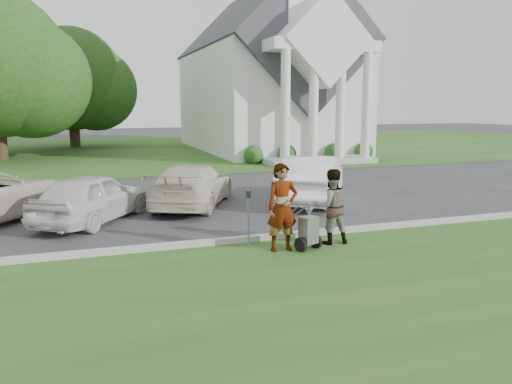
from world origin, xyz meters
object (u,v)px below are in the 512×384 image
tree_back (71,84)px  car_d (312,179)px  church (267,65)px  striping_cart (308,231)px  person_right (331,207)px  parking_meter_near (248,211)px  car_c (192,185)px  person_left (282,208)px  car_b (92,197)px

tree_back → car_d: tree_back is taller
church → tree_back: church is taller
church → car_d: church is taller
striping_cart → person_right: (0.72, 0.32, 0.44)m
parking_meter_near → person_right: bearing=-10.3°
striping_cart → car_c: car_c is taller
tree_back → car_d: bearing=-72.8°
tree_back → parking_meter_near: size_ratio=7.13×
parking_meter_near → striping_cart: bearing=-29.4°
person_left → car_c: person_left is taller
person_left → car_b: person_left is taller
church → car_c: bearing=-117.0°
person_left → car_c: 5.68m
church → tree_back: size_ratio=2.51×
striping_cart → person_left: (-0.58, 0.14, 0.53)m
parking_meter_near → car_d: bearing=50.3°
tree_back → person_right: bearing=-78.7°
person_left → car_c: (-0.86, 5.61, -0.30)m
car_c → tree_back: bearing=-54.6°
striping_cart → person_right: bearing=3.9°
person_left → person_right: (1.30, 0.19, -0.10)m
person_right → car_d: 5.17m
person_left → car_b: size_ratio=0.48×
person_right → car_c: size_ratio=0.38×
car_b → car_d: 7.09m
car_c → car_d: size_ratio=1.00×
car_b → car_c: 3.34m
tree_back → person_left: size_ratio=4.89×
car_b → car_c: size_ratio=0.87×
tree_back → car_b: tree_back is taller
person_left → person_right: person_left is taller
church → parking_meter_near: (-8.89, -22.96, -5.09)m
parking_meter_near → tree_back: bearing=97.9°
church → car_c: size_ratio=5.11×
striping_cart → parking_meter_near: (-1.19, 0.67, 0.40)m
person_right → car_c: bearing=-63.6°
parking_meter_near → car_b: bearing=131.2°
parking_meter_near → car_b: car_b is taller
tree_back → car_c: size_ratio=2.04×
striping_cart → car_c: (-1.43, 5.74, 0.24)m
striping_cart → car_b: 6.37m
church → car_b: bearing=-122.5°
tree_back → parking_meter_near: (4.12, -29.84, -3.88)m
car_b → car_d: bearing=-139.9°
tree_back → car_d: size_ratio=2.03×
car_b → parking_meter_near: bearing=165.7°
church → striping_cart: 25.46m
church → striping_cart: (-7.70, -23.64, -5.49)m
church → striping_cart: church is taller
church → parking_meter_near: bearing=-111.2°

